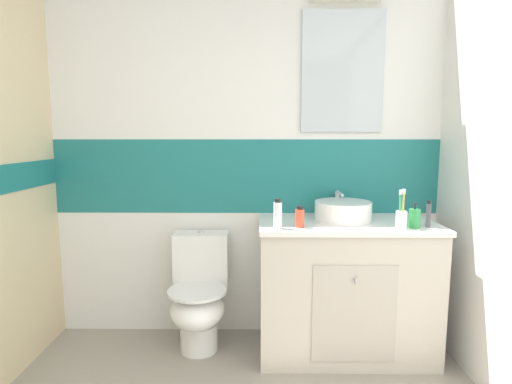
{
  "coord_description": "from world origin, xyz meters",
  "views": [
    {
      "loc": [
        0.1,
        -0.39,
        1.38
      ],
      "look_at": [
        0.07,
        1.8,
        1.08
      ],
      "focal_mm": 28.96,
      "sensor_mm": 36.0,
      "label": 1
    }
  ],
  "objects": [
    {
      "name": "wall_back_tiled",
      "position": [
        0.01,
        2.45,
        1.26
      ],
      "size": [
        3.2,
        0.2,
        2.5
      ],
      "color": "white",
      "rests_on": "ground_plane"
    },
    {
      "name": "vanity_cabinet",
      "position": [
        0.63,
        2.12,
        0.43
      ],
      "size": [
        1.08,
        0.58,
        0.85
      ],
      "color": "beige",
      "rests_on": "ground_plane"
    },
    {
      "name": "sink_basin",
      "position": [
        0.62,
        2.16,
        0.91
      ],
      "size": [
        0.35,
        0.4,
        0.16
      ],
      "color": "white",
      "rests_on": "vanity_cabinet"
    },
    {
      "name": "toilet",
      "position": [
        -0.3,
        2.15,
        0.35
      ],
      "size": [
        0.37,
        0.5,
        0.75
      ],
      "color": "white",
      "rests_on": "ground_plane"
    },
    {
      "name": "toothbrush_cup",
      "position": [
        0.9,
        1.92,
        0.92
      ],
      "size": [
        0.06,
        0.06,
        0.23
      ],
      "color": "white",
      "rests_on": "vanity_cabinet"
    },
    {
      "name": "soap_dispenser",
      "position": [
        0.98,
        1.94,
        0.91
      ],
      "size": [
        0.07,
        0.07,
        0.15
      ],
      "color": "green",
      "rests_on": "vanity_cabinet"
    },
    {
      "name": "deodorant_spray_can",
      "position": [
        0.2,
        1.92,
        0.93
      ],
      "size": [
        0.05,
        0.05,
        0.17
      ],
      "color": "white",
      "rests_on": "vanity_cabinet"
    },
    {
      "name": "lotion_bottle_short",
      "position": [
        0.33,
        1.96,
        0.91
      ],
      "size": [
        0.05,
        0.05,
        0.13
      ],
      "color": "#D84C33",
      "rests_on": "vanity_cabinet"
    },
    {
      "name": "toothpaste_tube_upright",
      "position": [
        1.07,
        1.95,
        0.92
      ],
      "size": [
        0.03,
        0.03,
        0.16
      ],
      "color": "#4C4C51",
      "rests_on": "vanity_cabinet"
    }
  ]
}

